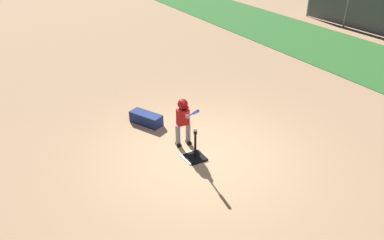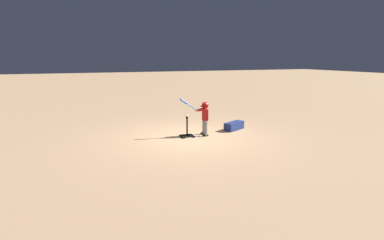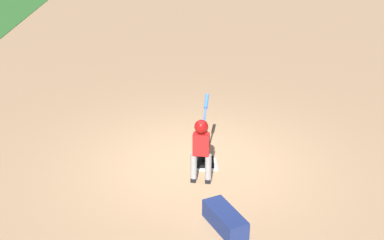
{
  "view_description": "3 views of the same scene",
  "coord_description": "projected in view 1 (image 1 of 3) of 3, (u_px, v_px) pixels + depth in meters",
  "views": [
    {
      "loc": [
        5.75,
        -3.47,
        4.57
      ],
      "look_at": [
        -0.49,
        0.1,
        0.63
      ],
      "focal_mm": 35.0,
      "sensor_mm": 36.0,
      "label": 1
    },
    {
      "loc": [
        3.38,
        8.79,
        2.55
      ],
      "look_at": [
        -0.08,
        0.05,
        0.59
      ],
      "focal_mm": 28.0,
      "sensor_mm": 36.0,
      "label": 2
    },
    {
      "loc": [
        -8.36,
        0.01,
        4.64
      ],
      "look_at": [
        -0.05,
        0.08,
        0.89
      ],
      "focal_mm": 50.0,
      "sensor_mm": 36.0,
      "label": 3
    }
  ],
  "objects": [
    {
      "name": "batting_tee",
      "position": [
        195.0,
        155.0,
        7.96
      ],
      "size": [
        0.43,
        0.39,
        0.66
      ],
      "color": "black",
      "rests_on": "ground_plane"
    },
    {
      "name": "ground_plane",
      "position": [
        199.0,
        156.0,
        8.08
      ],
      "size": [
        90.0,
        90.0,
        0.0
      ],
      "primitive_type": "plane",
      "color": "tan"
    },
    {
      "name": "equipment_bag",
      "position": [
        146.0,
        118.0,
        9.27
      ],
      "size": [
        0.89,
        0.66,
        0.28
      ],
      "primitive_type": "cube",
      "rotation": [
        0.0,
        0.0,
        0.46
      ],
      "color": "navy",
      "rests_on": "ground_plane"
    },
    {
      "name": "home_plate",
      "position": [
        193.0,
        157.0,
        8.03
      ],
      "size": [
        0.47,
        0.47,
        0.02
      ],
      "primitive_type": "cube",
      "rotation": [
        0.0,
        0.0,
        0.07
      ],
      "color": "white",
      "rests_on": "ground_plane"
    },
    {
      "name": "baseball",
      "position": [
        195.0,
        130.0,
        7.67
      ],
      "size": [
        0.07,
        0.07,
        0.07
      ],
      "primitive_type": "sphere",
      "color": "white",
      "rests_on": "batting_tee"
    },
    {
      "name": "bleachers_right_center",
      "position": [
        347.0,
        9.0,
        18.49
      ],
      "size": [
        3.62,
        1.66,
        1.03
      ],
      "color": "gray",
      "rests_on": "ground_plane"
    },
    {
      "name": "batter_child",
      "position": [
        183.0,
        117.0,
        8.12
      ],
      "size": [
        0.96,
        0.36,
        1.27
      ],
      "color": "gray",
      "rests_on": "ground_plane"
    }
  ]
}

